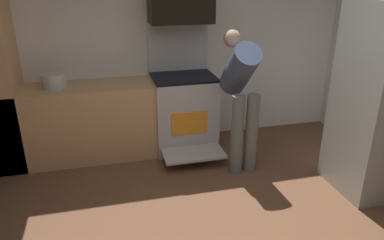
# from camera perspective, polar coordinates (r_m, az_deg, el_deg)

# --- Properties ---
(wall_back) EXTENTS (5.20, 0.12, 2.60)m
(wall_back) POSITION_cam_1_polar(r_m,az_deg,el_deg) (4.71, -5.76, 12.01)
(wall_back) COLOR silver
(wall_back) RESTS_ON ground
(lower_cabinet_run) EXTENTS (2.40, 0.60, 0.90)m
(lower_cabinet_run) POSITION_cam_1_polar(r_m,az_deg,el_deg) (4.55, -15.90, -0.26)
(lower_cabinet_run) COLOR tan
(lower_cabinet_run) RESTS_ON ground
(oven_range) EXTENTS (0.76, 1.03, 1.56)m
(oven_range) POSITION_cam_1_polar(r_m,az_deg,el_deg) (4.61, -1.35, 1.74)
(oven_range) COLOR #BAB5B8
(oven_range) RESTS_ON ground
(microwave) EXTENTS (0.74, 0.38, 0.32)m
(microwave) POSITION_cam_1_polar(r_m,az_deg,el_deg) (4.43, -1.77, 16.99)
(microwave) COLOR black
(microwave) RESTS_ON oven_range
(person_cook) EXTENTS (0.31, 0.71, 1.52)m
(person_cook) POSITION_cam_1_polar(r_m,az_deg,el_deg) (4.05, 7.65, 4.72)
(person_cook) COLOR slate
(person_cook) RESTS_ON ground
(stock_pot) EXTENTS (0.27, 0.27, 0.17)m
(stock_pot) POSITION_cam_1_polar(r_m,az_deg,el_deg) (4.41, -20.79, 5.77)
(stock_pot) COLOR beige
(stock_pot) RESTS_ON lower_cabinet_run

